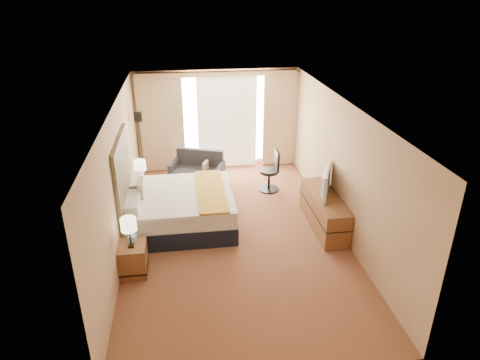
{
  "coord_description": "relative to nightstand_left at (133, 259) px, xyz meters",
  "views": [
    {
      "loc": [
        -0.9,
        -7.29,
        4.55
      ],
      "look_at": [
        0.17,
        0.4,
        0.97
      ],
      "focal_mm": 32.0,
      "sensor_mm": 36.0,
      "label": 1
    }
  ],
  "objects": [
    {
      "name": "nightstand_left",
      "position": [
        0.0,
        0.0,
        0.0
      ],
      "size": [
        0.45,
        0.52,
        0.55
      ],
      "primitive_type": "cube",
      "color": "brown",
      "rests_on": "floor"
    },
    {
      "name": "loveseat",
      "position": [
        1.27,
        3.53,
        -0.01
      ],
      "size": [
        1.44,
        1.09,
        0.8
      ],
      "rotation": [
        0.0,
        0.0,
        -0.35
      ],
      "color": "maroon",
      "rests_on": "floor"
    },
    {
      "name": "window",
      "position": [
        2.12,
        4.52,
        1.04
      ],
      "size": [
        2.3,
        0.02,
        2.3
      ],
      "primitive_type": "cube",
      "color": "white",
      "rests_on": "wall_back"
    },
    {
      "name": "curtains",
      "position": [
        1.87,
        4.44,
        1.13
      ],
      "size": [
        4.12,
        0.19,
        2.56
      ],
      "color": "#CCB78F",
      "rests_on": "floor"
    },
    {
      "name": "telephone",
      "position": [
        0.11,
        2.34,
        0.31
      ],
      "size": [
        0.24,
        0.22,
        0.07
      ],
      "primitive_type": "cube",
      "rotation": [
        0.0,
        0.0,
        -0.43
      ],
      "color": "black",
      "rests_on": "nightstand_right"
    },
    {
      "name": "floor_lamp",
      "position": [
        -0.03,
        3.42,
        1.06
      ],
      "size": [
        0.24,
        0.24,
        1.88
      ],
      "color": "black",
      "rests_on": "floor"
    },
    {
      "name": "ceiling",
      "position": [
        1.87,
        1.05,
        2.33
      ],
      "size": [
        4.2,
        7.0,
        0.02
      ],
      "primitive_type": "cube",
      "color": "silver",
      "rests_on": "wall_back"
    },
    {
      "name": "wall_right",
      "position": [
        3.97,
        1.05,
        1.02
      ],
      "size": [
        0.02,
        7.0,
        2.6
      ],
      "primitive_type": "cube",
      "color": "tan",
      "rests_on": "ground"
    },
    {
      "name": "nightstand_right",
      "position": [
        0.0,
        2.5,
        0.0
      ],
      "size": [
        0.45,
        0.52,
        0.55
      ],
      "primitive_type": "cube",
      "color": "brown",
      "rests_on": "floor"
    },
    {
      "name": "floor",
      "position": [
        1.87,
        1.05,
        -0.28
      ],
      "size": [
        4.2,
        7.0,
        0.02
      ],
      "primitive_type": "cube",
      "color": "#581C19",
      "rests_on": "ground"
    },
    {
      "name": "media_dresser",
      "position": [
        3.7,
        1.05,
        0.07
      ],
      "size": [
        0.5,
        1.8,
        0.7
      ],
      "primitive_type": "cube",
      "color": "brown",
      "rests_on": "floor"
    },
    {
      "name": "lamp_left",
      "position": [
        -0.0,
        -0.04,
        0.7
      ],
      "size": [
        0.26,
        0.26,
        0.54
      ],
      "color": "black",
      "rests_on": "nightstand_left"
    },
    {
      "name": "television",
      "position": [
        3.65,
        1.14,
        0.71
      ],
      "size": [
        0.51,
        0.94,
        0.56
      ],
      "primitive_type": "imported",
      "rotation": [
        0.0,
        0.0,
        1.16
      ],
      "color": "black",
      "rests_on": "media_dresser"
    },
    {
      "name": "headboard",
      "position": [
        -0.19,
        1.25,
        1.01
      ],
      "size": [
        0.06,
        1.85,
        1.5
      ],
      "primitive_type": "cube",
      "color": "black",
      "rests_on": "wall_left"
    },
    {
      "name": "wall_back",
      "position": [
        1.87,
        4.55,
        1.02
      ],
      "size": [
        4.2,
        0.02,
        2.6
      ],
      "primitive_type": "cube",
      "color": "tan",
      "rests_on": "ground"
    },
    {
      "name": "wall_left",
      "position": [
        -0.23,
        1.05,
        1.02
      ],
      "size": [
        0.02,
        7.0,
        2.6
      ],
      "primitive_type": "cube",
      "color": "tan",
      "rests_on": "ground"
    },
    {
      "name": "tissue_box",
      "position": [
        0.01,
        0.14,
        0.33
      ],
      "size": [
        0.15,
        0.15,
        0.11
      ],
      "primitive_type": "cube",
      "rotation": [
        0.0,
        0.0,
        -0.2
      ],
      "color": "#88ABD3",
      "rests_on": "nightstand_left"
    },
    {
      "name": "lamp_right",
      "position": [
        -0.0,
        2.47,
        0.7
      ],
      "size": [
        0.26,
        0.26,
        0.54
      ],
      "color": "black",
      "rests_on": "nightstand_right"
    },
    {
      "name": "bed",
      "position": [
        0.81,
        1.52,
        0.11
      ],
      "size": [
        2.14,
        1.96,
        1.04
      ],
      "color": "black",
      "rests_on": "floor"
    },
    {
      "name": "wall_front",
      "position": [
        1.87,
        -2.45,
        1.02
      ],
      "size": [
        4.2,
        0.02,
        2.6
      ],
      "primitive_type": "cube",
      "color": "tan",
      "rests_on": "ground"
    },
    {
      "name": "desk_chair",
      "position": [
        2.99,
        2.88,
        0.17
      ],
      "size": [
        0.49,
        0.49,
        1.01
      ],
      "rotation": [
        0.0,
        0.0,
        -0.02
      ],
      "color": "black",
      "rests_on": "floor"
    }
  ]
}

